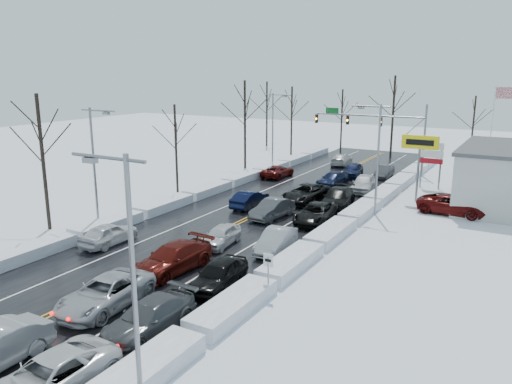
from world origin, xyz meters
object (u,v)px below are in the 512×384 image
Objects in this scene: traffic_signal_mast at (380,125)px; oncoming_car_0 at (250,207)px; flagpole at (494,125)px; tires_plus_sign at (420,147)px.

traffic_signal_mast reaches higher than oncoming_car_0.
traffic_signal_mast is at bearing -170.27° from flagpole.
flagpole is at bearing 9.73° from traffic_signal_mast.
flagpole reaches higher than oncoming_car_0.
tires_plus_sign is 16.00m from oncoming_car_0.
tires_plus_sign is 1.34× the size of oncoming_car_0.
oncoming_car_0 is at bearing -125.77° from flagpole.
flagpole reaches higher than traffic_signal_mast.
traffic_signal_mast is 2.97× the size of oncoming_car_0.
traffic_signal_mast reaches higher than tires_plus_sign.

